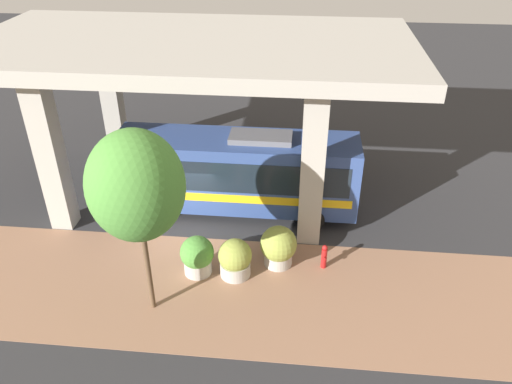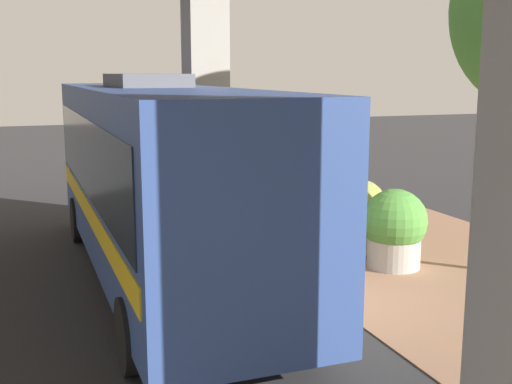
{
  "view_description": "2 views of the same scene",
  "coord_description": "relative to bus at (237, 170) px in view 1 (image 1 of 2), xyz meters",
  "views": [
    {
      "loc": [
        -16.26,
        -4.7,
        12.45
      ],
      "look_at": [
        0.68,
        -3.02,
        1.98
      ],
      "focal_mm": 35.0,
      "sensor_mm": 36.0,
      "label": 1
    },
    {
      "loc": [
        4.69,
        9.28,
        3.77
      ],
      "look_at": [
        -0.03,
        -3.28,
        1.27
      ],
      "focal_mm": 45.0,
      "sensor_mm": 36.0,
      "label": 2
    }
  ],
  "objects": [
    {
      "name": "fire_hydrant",
      "position": [
        -3.64,
        -3.78,
        -1.5
      ],
      "size": [
        0.45,
        0.22,
        1.04
      ],
      "color": "#B21919",
      "rests_on": "ground"
    },
    {
      "name": "bus",
      "position": [
        0.0,
        0.0,
        0.0
      ],
      "size": [
        2.64,
        10.31,
        3.75
      ],
      "color": "#334C8C",
      "rests_on": "ground"
    },
    {
      "name": "planter_front",
      "position": [
        -3.6,
        -2.04,
        -1.21
      ],
      "size": [
        1.39,
        1.39,
        1.65
      ],
      "color": "#ADA89E",
      "rests_on": "ground"
    },
    {
      "name": "overpass",
      "position": [
        1.69,
        2.03,
        4.19
      ],
      "size": [
        9.4,
        18.4,
        7.12
      ],
      "color": "#ADA89E",
      "rests_on": "ground"
    },
    {
      "name": "sidewalk_strip",
      "position": [
        -5.31,
        2.03,
        -2.02
      ],
      "size": [
        6.0,
        40.0,
        0.02
      ],
      "color": "#936B51",
      "rests_on": "ground"
    },
    {
      "name": "planter_middle",
      "position": [
        -4.39,
        0.92,
        -1.25
      ],
      "size": [
        1.26,
        1.26,
        1.57
      ],
      "color": "#ADA89E",
      "rests_on": "ground"
    },
    {
      "name": "street_tree_near",
      "position": [
        -6.33,
        2.11,
        2.84
      ],
      "size": [
        2.95,
        2.95,
        6.65
      ],
      "color": "brown",
      "rests_on": "ground"
    },
    {
      "name": "planter_back",
      "position": [
        -4.39,
        -0.5,
        -1.28
      ],
      "size": [
        1.24,
        1.24,
        1.54
      ],
      "color": "#ADA89E",
      "rests_on": "ground"
    },
    {
      "name": "ground_plane",
      "position": [
        -2.31,
        2.03,
        -2.03
      ],
      "size": [
        80.0,
        80.0,
        0.0
      ],
      "primitive_type": "plane",
      "color": "#2D2D30",
      "rests_on": "ground"
    }
  ]
}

